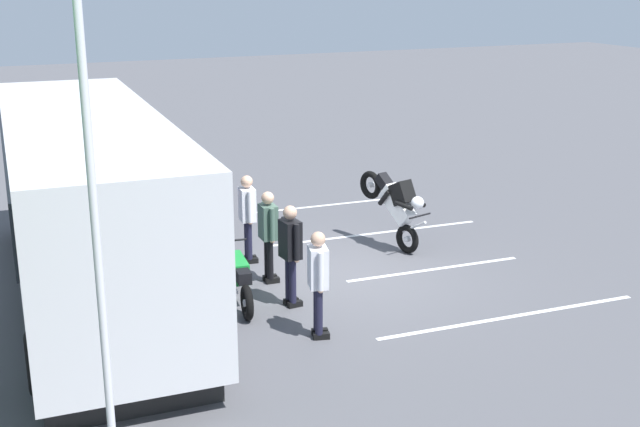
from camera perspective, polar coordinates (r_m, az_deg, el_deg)
name	(u,v)px	position (r m, az deg, el deg)	size (l,w,h in m)	color
ground_plane	(345,275)	(15.71, 1.75, -4.26)	(80.00, 80.00, 0.00)	#4C4C51
tour_bus	(89,208)	(14.69, -15.65, 0.38)	(9.66, 2.83, 3.25)	silver
spectator_far_left	(318,275)	(12.75, -0.13, -4.30)	(0.58, 0.38, 1.75)	black
spectator_left	(290,247)	(13.94, -2.06, -2.31)	(0.58, 0.34, 1.80)	black
spectator_centre	(268,229)	(15.05, -3.59, -1.08)	(0.57, 0.32, 1.73)	black
spectator_right	(248,211)	(16.11, -5.03, 0.17)	(0.58, 0.34, 1.77)	black
spectator_far_right	(210,193)	(17.44, -7.63, 1.41)	(0.57, 0.32, 1.79)	black
parked_motorcycle_silver	(238,278)	(14.29, -5.69, -4.43)	(2.05, 0.60, 0.99)	black
parked_motorcycle_dark	(177,210)	(18.44, -9.87, 0.24)	(2.05, 0.58, 0.99)	black
stunt_motorcycle	(396,203)	(16.93, 5.28, 0.73)	(2.00, 0.86, 1.63)	black
flagpole	(97,253)	(7.83, -15.16, -2.63)	(0.78, 0.36, 6.26)	silver
bay_line_a	(511,317)	(14.24, 13.05, -6.96)	(0.29, 4.92, 0.01)	white
bay_line_b	(434,269)	(16.14, 7.90, -3.83)	(0.24, 3.67, 0.01)	white
bay_line_c	(376,233)	(18.18, 3.90, -1.36)	(0.28, 4.88, 0.01)	white
bay_line_d	(331,205)	(20.32, 0.74, 0.61)	(0.24, 3.79, 0.01)	white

